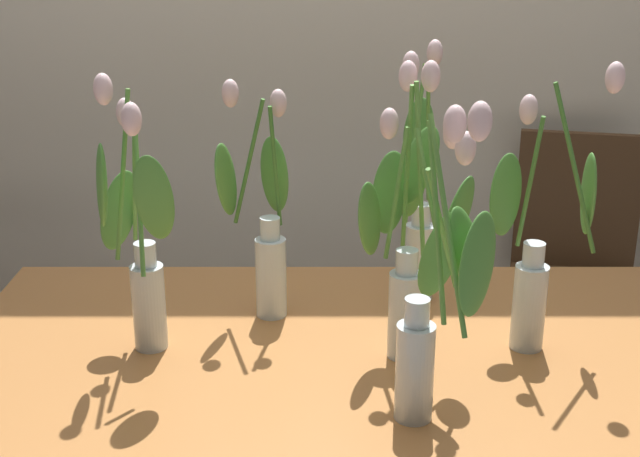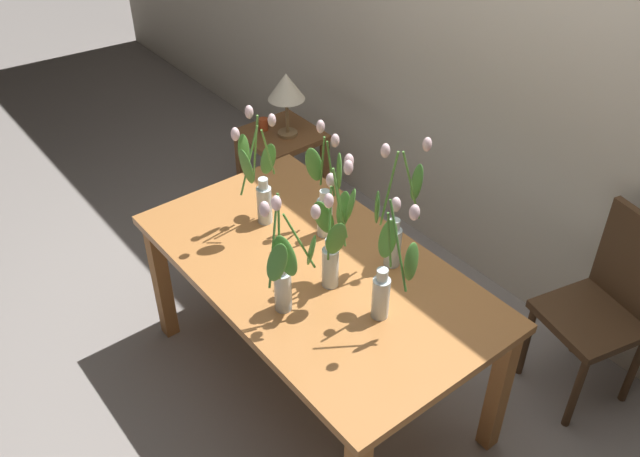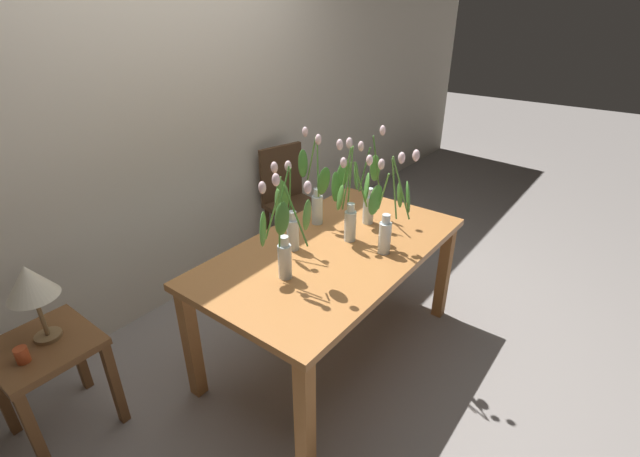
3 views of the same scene
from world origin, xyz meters
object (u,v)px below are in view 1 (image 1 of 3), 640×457
at_px(tulip_vase_4, 433,312).
at_px(tulip_vase_5, 536,262).
at_px(tulip_vase_1, 408,246).
at_px(tulip_vase_2, 418,219).
at_px(tulip_vase_0, 264,238).
at_px(dining_chair, 573,261).
at_px(dining_table, 338,389).
at_px(tulip_vase_3, 138,253).

distance_m(tulip_vase_4, tulip_vase_5, 0.38).
bearing_deg(tulip_vase_1, tulip_vase_2, 79.20).
relative_size(tulip_vase_0, dining_chair, 0.56).
xyz_separation_m(tulip_vase_0, tulip_vase_5, (0.56, -0.15, 0.01)).
relative_size(dining_table, tulip_vase_1, 2.72).
height_order(tulip_vase_2, tulip_vase_5, tulip_vase_5).
bearing_deg(tulip_vase_2, dining_table, -124.68).
relative_size(tulip_vase_2, tulip_vase_5, 0.99).
xyz_separation_m(tulip_vase_1, dining_chair, (0.66, 1.04, -0.45)).
distance_m(tulip_vase_2, tulip_vase_3, 0.64).
distance_m(tulip_vase_1, tulip_vase_2, 0.28).
bearing_deg(dining_chair, tulip_vase_1, -122.47).
bearing_deg(tulip_vase_5, dining_table, -175.90).
bearing_deg(tulip_vase_4, dining_table, 121.04).
height_order(tulip_vase_4, dining_chair, tulip_vase_4).
distance_m(tulip_vase_3, tulip_vase_5, 0.80).
relative_size(tulip_vase_0, tulip_vase_4, 0.89).
xyz_separation_m(tulip_vase_0, tulip_vase_1, (0.29, -0.19, 0.05)).
bearing_deg(tulip_vase_0, tulip_vase_4, -54.33).
bearing_deg(tulip_vase_4, tulip_vase_0, 125.67).
bearing_deg(dining_table, tulip_vase_3, 179.44).
bearing_deg(tulip_vase_5, tulip_vase_2, 131.54).
xyz_separation_m(tulip_vase_2, tulip_vase_5, (0.21, -0.24, -0.01)).
bearing_deg(tulip_vase_2, tulip_vase_4, -93.51).
distance_m(tulip_vase_1, tulip_vase_4, 0.25).
distance_m(tulip_vase_0, tulip_vase_1, 0.35).
distance_m(tulip_vase_2, dining_chair, 1.05).
bearing_deg(dining_chair, dining_table, -127.62).
relative_size(tulip_vase_0, tulip_vase_3, 0.92).
relative_size(dining_table, dining_chair, 1.72).
bearing_deg(tulip_vase_5, tulip_vase_3, -178.23).
bearing_deg(dining_chair, tulip_vase_2, -128.61).
height_order(tulip_vase_0, tulip_vase_4, tulip_vase_4).
distance_m(tulip_vase_5, dining_chair, 1.15).
height_order(tulip_vase_1, tulip_vase_5, tulip_vase_1).
height_order(dining_table, tulip_vase_0, tulip_vase_0).
bearing_deg(tulip_vase_2, tulip_vase_0, -166.07).
height_order(tulip_vase_2, dining_chair, tulip_vase_2).
relative_size(dining_table, tulip_vase_0, 3.06).
xyz_separation_m(tulip_vase_3, tulip_vase_4, (0.55, -0.26, -0.01)).
height_order(tulip_vase_0, tulip_vase_2, tulip_vase_2).
height_order(dining_table, dining_chair, dining_chair).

